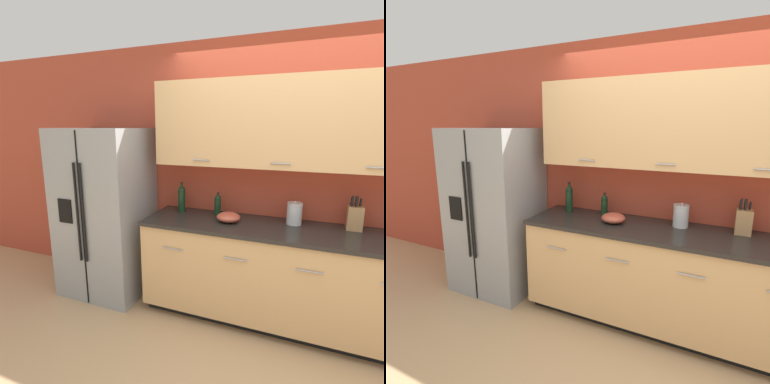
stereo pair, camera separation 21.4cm
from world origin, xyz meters
TOP-DOWN VIEW (x-y plane):
  - ground_plane at (0.00, 0.00)m, footprint 14.00×14.00m
  - wall_back at (-0.05, 0.94)m, footprint 10.00×0.39m
  - counter_unit at (-0.15, 0.66)m, footprint 2.42×0.64m
  - refrigerator at (-1.93, 0.60)m, footprint 0.88×0.76m
  - knife_block at (0.47, 0.83)m, footprint 0.12×0.11m
  - wine_bottle at (-1.12, 0.80)m, footprint 0.08×0.08m
  - oil_bottle at (-0.74, 0.83)m, footprint 0.07×0.07m
  - steel_canister at (-0.02, 0.80)m, footprint 0.13×0.13m
  - mixing_bowl at (-0.58, 0.65)m, footprint 0.22×0.22m

SIDE VIEW (x-z plane):
  - ground_plane at x=0.00m, z-range 0.00..0.00m
  - counter_unit at x=-0.15m, z-range 0.01..0.93m
  - refrigerator at x=-1.93m, z-range 0.00..1.77m
  - mixing_bowl at x=-0.58m, z-range 0.93..1.01m
  - steel_canister at x=-0.02m, z-range 0.92..1.13m
  - oil_bottle at x=-0.74m, z-range 0.92..1.15m
  - knife_block at x=0.47m, z-range 0.89..1.19m
  - wine_bottle at x=-1.12m, z-range 0.91..1.22m
  - wall_back at x=-0.05m, z-range 0.16..2.76m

